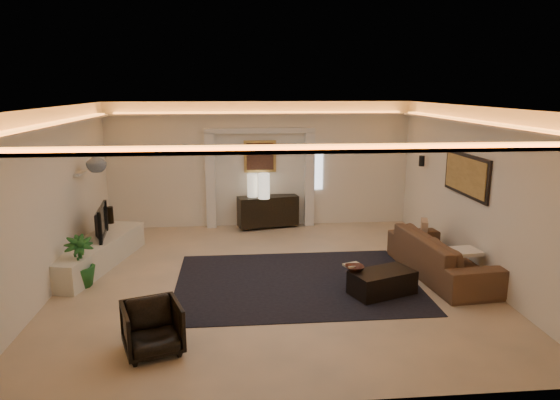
{
  "coord_description": "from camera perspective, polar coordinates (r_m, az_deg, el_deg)",
  "views": [
    {
      "loc": [
        -0.6,
        -8.07,
        3.2
      ],
      "look_at": [
        0.2,
        0.6,
        1.25
      ],
      "focal_mm": 32.21,
      "sensor_mm": 36.0,
      "label": 1
    }
  ],
  "objects": [
    {
      "name": "art_panel_gold",
      "position": [
        9.42,
        20.27,
        2.67
      ],
      "size": [
        0.02,
        1.5,
        0.62
      ],
      "primitive_type": "cube",
      "color": "tan",
      "rests_on": "wall_right"
    },
    {
      "name": "daylight_slit",
      "position": [
        11.86,
        4.26,
        3.61
      ],
      "size": [
        0.25,
        0.03,
        1.0
      ],
      "primitive_type": "cube",
      "color": "white",
      "rests_on": "wall_back"
    },
    {
      "name": "art_panel_frame",
      "position": [
        9.43,
        20.4,
        2.67
      ],
      "size": [
        0.04,
        1.64,
        0.74
      ],
      "primitive_type": "cube",
      "color": "black",
      "rests_on": "wall_right"
    },
    {
      "name": "tv",
      "position": [
        9.88,
        -20.06,
        -2.52
      ],
      "size": [
        1.05,
        0.27,
        0.6
      ],
      "primitive_type": "imported",
      "rotation": [
        0.0,
        0.0,
        1.7
      ],
      "color": "black",
      "rests_on": "media_ledge"
    },
    {
      "name": "pilaster_left",
      "position": [
        11.68,
        -7.89,
        2.14
      ],
      "size": [
        0.22,
        0.2,
        2.2
      ],
      "primitive_type": "cube",
      "color": "silver",
      "rests_on": "ground"
    },
    {
      "name": "throw_blanket",
      "position": [
        8.89,
        20.05,
        -5.51
      ],
      "size": [
        0.57,
        0.49,
        0.06
      ],
      "primitive_type": "cube",
      "rotation": [
        0.0,
        0.0,
        0.11
      ],
      "color": "white",
      "rests_on": "sofa"
    },
    {
      "name": "wall_front",
      "position": [
        4.93,
        2.09,
        -8.17
      ],
      "size": [
        7.0,
        0.0,
        7.0
      ],
      "primitive_type": "plane",
      "rotation": [
        -1.57,
        0.0,
        0.0
      ],
      "color": "#EFE4D0",
      "rests_on": "ground"
    },
    {
      "name": "cove_soffit",
      "position": [
        8.12,
        -1.03,
        8.52
      ],
      "size": [
        7.0,
        7.0,
        0.04
      ],
      "primitive_type": "cube",
      "color": "silver",
      "rests_on": "ceiling"
    },
    {
      "name": "magazine",
      "position": [
        8.24,
        8.25,
        -7.2
      ],
      "size": [
        0.32,
        0.28,
        0.03
      ],
      "primitive_type": "cube",
      "rotation": [
        0.0,
        0.0,
        0.38
      ],
      "color": "beige",
      "rests_on": "coffee_table"
    },
    {
      "name": "floor",
      "position": [
        8.7,
        -0.96,
        -8.95
      ],
      "size": [
        7.0,
        7.0,
        0.0
      ],
      "primitive_type": "plane",
      "color": "#D5B38B",
      "rests_on": "ground"
    },
    {
      "name": "bowl",
      "position": [
        8.06,
        8.48,
        -7.51
      ],
      "size": [
        0.3,
        0.3,
        0.07
      ],
      "primitive_type": "imported",
      "rotation": [
        0.0,
        0.0,
        -0.0
      ],
      "color": "#3F1F16",
      "rests_on": "coffee_table"
    },
    {
      "name": "wall_back",
      "position": [
        11.72,
        -2.28,
        4.02
      ],
      "size": [
        7.0,
        0.0,
        7.0
      ],
      "primitive_type": "plane",
      "rotation": [
        1.57,
        0.0,
        0.0
      ],
      "color": "#EFE4D0",
      "rests_on": "ground"
    },
    {
      "name": "ceiling",
      "position": [
        8.1,
        -1.04,
        10.5
      ],
      "size": [
        7.0,
        7.0,
        0.0
      ],
      "primitive_type": "plane",
      "rotation": [
        3.14,
        0.0,
        0.0
      ],
      "color": "white",
      "rests_on": "ground"
    },
    {
      "name": "wall_niche",
      "position": [
        10.01,
        -21.71,
        2.81
      ],
      "size": [
        0.1,
        0.55,
        0.04
      ],
      "primitive_type": "cube",
      "color": "silver",
      "rests_on": "wall_left"
    },
    {
      "name": "console",
      "position": [
        11.69,
        -1.38,
        -1.24
      ],
      "size": [
        1.45,
        0.72,
        0.69
      ],
      "primitive_type": "cube",
      "rotation": [
        0.0,
        0.0,
        0.21
      ],
      "color": "black",
      "rests_on": "ground"
    },
    {
      "name": "lamp_right",
      "position": [
        11.32,
        -1.84,
        1.87
      ],
      "size": [
        0.34,
        0.34,
        0.57
      ],
      "primitive_type": "cylinder",
      "rotation": [
        0.0,
        0.0,
        -0.44
      ],
      "color": "white",
      "rests_on": "console"
    },
    {
      "name": "media_ledge",
      "position": [
        9.82,
        -20.16,
        -5.82
      ],
      "size": [
        1.3,
        2.83,
        0.51
      ],
      "primitive_type": "cube",
      "rotation": [
        0.0,
        0.0,
        -0.23
      ],
      "color": "beige",
      "rests_on": "ground"
    },
    {
      "name": "plant",
      "position": [
        8.88,
        -21.81,
        -6.53
      ],
      "size": [
        0.63,
        0.63,
        0.85
      ],
      "primitive_type": "imported",
      "rotation": [
        0.0,
        0.0,
        0.42
      ],
      "color": "#1C531D",
      "rests_on": "ground"
    },
    {
      "name": "wall_right",
      "position": [
        9.22,
        21.25,
        0.81
      ],
      "size": [
        0.0,
        7.0,
        7.0
      ],
      "primitive_type": "plane",
      "rotation": [
        1.57,
        0.0,
        -1.57
      ],
      "color": "#EFE4D0",
      "rests_on": "ground"
    },
    {
      "name": "wall_sconce",
      "position": [
        11.12,
        15.8,
        4.29
      ],
      "size": [
        0.12,
        0.12,
        0.22
      ],
      "primitive_type": "cylinder",
      "color": "black",
      "rests_on": "wall_right"
    },
    {
      "name": "painting_canvas",
      "position": [
        11.64,
        -2.28,
        4.96
      ],
      "size": [
        0.62,
        0.02,
        0.62
      ],
      "primitive_type": "cube",
      "color": "#4C2D1E",
      "rests_on": "wall_back"
    },
    {
      "name": "lamp_left",
      "position": [
        11.52,
        -3.14,
        2.05
      ],
      "size": [
        0.28,
        0.28,
        0.53
      ],
      "primitive_type": "cylinder",
      "rotation": [
        0.0,
        0.0,
        0.18
      ],
      "color": "beige",
      "rests_on": "console"
    },
    {
      "name": "throw_pillow",
      "position": [
        9.97,
        16.04,
        -3.3
      ],
      "size": [
        0.24,
        0.41,
        0.39
      ],
      "primitive_type": "cube",
      "rotation": [
        0.0,
        0.0,
        -0.33
      ],
      "color": "tan",
      "rests_on": "sofa"
    },
    {
      "name": "figurine",
      "position": [
        10.85,
        -18.71,
        -1.71
      ],
      "size": [
        0.13,
        0.13,
        0.35
      ],
      "primitive_type": "cylinder",
      "rotation": [
        0.0,
        0.0,
        0.05
      ],
      "color": "black",
      "rests_on": "media_ledge"
    },
    {
      "name": "ginger_jar",
      "position": [
        9.93,
        -20.15,
        4.1
      ],
      "size": [
        0.39,
        0.39,
        0.38
      ],
      "primitive_type": "imported",
      "rotation": [
        0.0,
        0.0,
        -0.07
      ],
      "color": "#4D5F72",
      "rests_on": "wall_niche"
    },
    {
      "name": "pilaster_right",
      "position": [
        11.79,
        3.35,
        2.34
      ],
      "size": [
        0.22,
        0.2,
        2.2
      ],
      "primitive_type": "cube",
      "color": "silver",
      "rests_on": "ground"
    },
    {
      "name": "armchair",
      "position": [
        6.55,
        -14.29,
        -13.92
      ],
      "size": [
        0.87,
        0.88,
        0.64
      ],
      "primitive_type": "imported",
      "rotation": [
        0.0,
        0.0,
        0.33
      ],
      "color": "#302721",
      "rests_on": "ground"
    },
    {
      "name": "wall_left",
      "position": [
        8.75,
        -24.49,
        -0.06
      ],
      "size": [
        0.0,
        7.0,
        7.0
      ],
      "primitive_type": "plane",
      "rotation": [
        1.57,
        0.0,
        1.57
      ],
      "color": "#EFE4D0",
      "rests_on": "ground"
    },
    {
      "name": "alcove_header",
      "position": [
        11.53,
        -2.29,
        7.88
      ],
      "size": [
        2.52,
        0.2,
        0.12
      ],
      "primitive_type": "cube",
      "color": "silver",
      "rests_on": "wall_back"
    },
    {
      "name": "coffee_table",
      "position": [
        8.18,
        11.52,
        -9.13
      ],
      "size": [
        1.12,
        0.86,
        0.37
      ],
      "primitive_type": "cube",
      "rotation": [
        0.0,
        0.0,
        0.36
      ],
      "color": "black",
      "rests_on": "ground"
    },
    {
      "name": "area_rug",
      "position": [
        8.55,
        1.85,
        -9.31
      ],
      "size": [
        4.0,
        3.0,
        0.01
      ],
      "primitive_type": "cube",
      "color": "black",
      "rests_on": "ground"
    },
    {
      "name": "sofa",
      "position": [
        9.18,
        17.9,
        -6.03
      ],
      "size": [
        2.56,
        1.2,
        0.72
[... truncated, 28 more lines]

